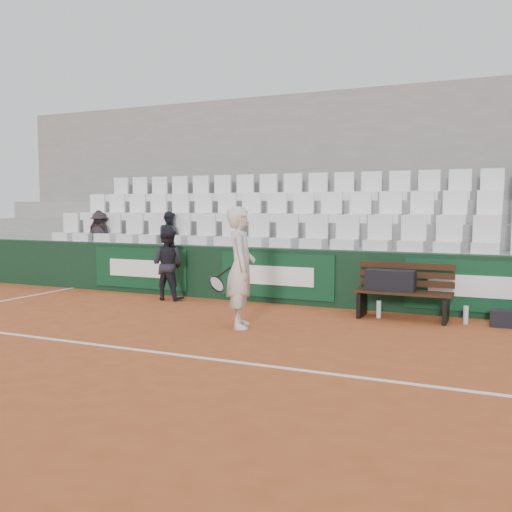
{
  "coord_description": "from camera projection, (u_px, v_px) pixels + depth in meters",
  "views": [
    {
      "loc": [
        3.69,
        -5.72,
        1.78
      ],
      "look_at": [
        0.04,
        2.4,
        1.0
      ],
      "focal_mm": 40.0,
      "sensor_mm": 36.0,
      "label": 1
    }
  ],
  "objects": [
    {
      "name": "ground",
      "position": [
        172.0,
        354.0,
        6.86
      ],
      "size": [
        80.0,
        80.0,
        0.0
      ],
      "primitive_type": "plane",
      "color": "#AC4F27",
      "rests_on": "ground"
    },
    {
      "name": "tennis_player",
      "position": [
        241.0,
        267.0,
        8.33
      ],
      "size": [
        0.83,
        0.77,
        1.78
      ],
      "color": "silver",
      "rests_on": "ground"
    },
    {
      "name": "water_bottle_far",
      "position": [
        466.0,
        315.0,
        8.62
      ],
      "size": [
        0.08,
        0.08,
        0.27
      ],
      "primitive_type": "cylinder",
      "color": "silver",
      "rests_on": "ground"
    },
    {
      "name": "back_barrier",
      "position": [
        293.0,
        276.0,
        10.42
      ],
      "size": [
        18.0,
        0.34,
        1.0
      ],
      "color": "black",
      "rests_on": "ground"
    },
    {
      "name": "spectator_b",
      "position": [
        99.0,
        216.0,
        12.76
      ],
      "size": [
        0.71,
        0.39,
        1.14
      ],
      "primitive_type": "imported",
      "rotation": [
        0.0,
        0.0,
        2.96
      ],
      "color": "#2F2A25",
      "rests_on": "grandstand_tier_front"
    },
    {
      "name": "court_baseline",
      "position": [
        172.0,
        354.0,
        6.86
      ],
      "size": [
        18.0,
        0.06,
        0.01
      ],
      "primitive_type": "cube",
      "color": "white",
      "rests_on": "ground"
    },
    {
      "name": "sports_bag_left",
      "position": [
        390.0,
        280.0,
        9.0
      ],
      "size": [
        0.76,
        0.33,
        0.33
      ],
      "primitive_type": "cube",
      "rotation": [
        0.0,
        0.0,
        0.01
      ],
      "color": "black",
      "rests_on": "bench_left"
    },
    {
      "name": "seat_row_mid",
      "position": [
        315.0,
        207.0,
        11.61
      ],
      "size": [
        11.9,
        0.44,
        0.63
      ],
      "primitive_type": "cube",
      "color": "white",
      "rests_on": "grandstand_tier_mid"
    },
    {
      "name": "spectator_c",
      "position": [
        169.0,
        217.0,
        12.01
      ],
      "size": [
        0.64,
        0.56,
        1.12
      ],
      "primitive_type": "imported",
      "rotation": [
        0.0,
        0.0,
        2.86
      ],
      "color": "#1D232B",
      "rests_on": "grandstand_tier_front"
    },
    {
      "name": "seat_row_back",
      "position": [
        329.0,
        186.0,
        12.44
      ],
      "size": [
        11.9,
        0.44,
        0.63
      ],
      "primitive_type": "cube",
      "color": "white",
      "rests_on": "grandstand_tier_back"
    },
    {
      "name": "ball_kid",
      "position": [
        168.0,
        264.0,
        10.83
      ],
      "size": [
        0.68,
        0.54,
        1.36
      ],
      "primitive_type": "imported",
      "rotation": [
        0.0,
        0.0,
        3.19
      ],
      "color": "black",
      "rests_on": "ground"
    },
    {
      "name": "spectator_a",
      "position": [
        99.0,
        216.0,
        12.76
      ],
      "size": [
        0.75,
        0.49,
        1.1
      ],
      "primitive_type": "imported",
      "rotation": [
        0.0,
        0.0,
        3.03
      ],
      "color": "black",
      "rests_on": "grandstand_tier_front"
    },
    {
      "name": "water_bottle_near",
      "position": [
        379.0,
        309.0,
        9.1
      ],
      "size": [
        0.08,
        0.08,
        0.28
      ],
      "primitive_type": "cylinder",
      "color": "silver",
      "rests_on": "ground"
    },
    {
      "name": "sports_bag_ground",
      "position": [
        505.0,
        319.0,
        8.42
      ],
      "size": [
        0.42,
        0.27,
        0.25
      ],
      "primitive_type": "cube",
      "rotation": [
        0.0,
        0.0,
        0.07
      ],
      "color": "black",
      "rests_on": "ground"
    },
    {
      "name": "seat_row_front",
      "position": [
        299.0,
        231.0,
        10.79
      ],
      "size": [
        11.9,
        0.44,
        0.63
      ],
      "primitive_type": "cube",
      "color": "white",
      "rests_on": "grandstand_tier_front"
    },
    {
      "name": "grandstand_tier_front",
      "position": [
        301.0,
        273.0,
        11.02
      ],
      "size": [
        18.0,
        0.95,
        1.0
      ],
      "primitive_type": "cube",
      "color": "#959592",
      "rests_on": "ground"
    },
    {
      "name": "bench_left",
      "position": [
        403.0,
        305.0,
        8.96
      ],
      "size": [
        1.5,
        0.56,
        0.45
      ],
      "primitive_type": "cube",
      "color": "#321B0F",
      "rests_on": "ground"
    },
    {
      "name": "grandstand_tier_mid",
      "position": [
        317.0,
        257.0,
        11.86
      ],
      "size": [
        18.0,
        0.95,
        1.45
      ],
      "primitive_type": "cube",
      "color": "gray",
      "rests_on": "ground"
    },
    {
      "name": "grandstand_tier_back",
      "position": [
        330.0,
        243.0,
        12.71
      ],
      "size": [
        18.0,
        0.95,
        1.9
      ],
      "primitive_type": "cube",
      "color": "gray",
      "rests_on": "ground"
    },
    {
      "name": "grandstand_rear_wall",
      "position": [
        339.0,
        188.0,
        13.17
      ],
      "size": [
        18.0,
        0.3,
        4.4
      ],
      "primitive_type": "cube",
      "color": "gray",
      "rests_on": "ground"
    }
  ]
}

